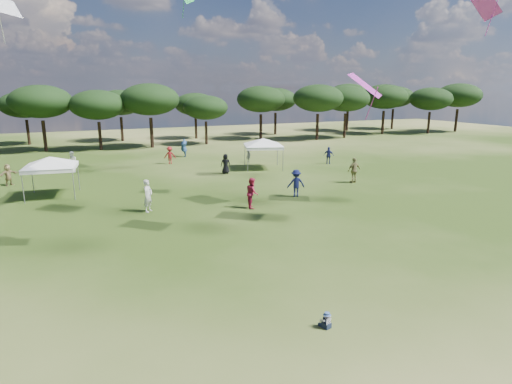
% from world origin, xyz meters
% --- Properties ---
extents(ground, '(140.00, 140.00, 0.00)m').
position_xyz_m(ground, '(0.00, 0.00, 0.00)').
color(ground, '#304715').
rests_on(ground, ground).
extents(tree_line, '(108.78, 17.63, 7.77)m').
position_xyz_m(tree_line, '(2.39, 47.41, 5.42)').
color(tree_line, black).
rests_on(tree_line, ground).
extents(tent_left, '(6.21, 6.21, 2.96)m').
position_xyz_m(tent_left, '(-7.30, 22.59, 2.53)').
color(tent_left, gray).
rests_on(tent_left, ground).
extents(tent_right, '(6.22, 6.22, 2.99)m').
position_xyz_m(tent_right, '(9.67, 26.16, 2.57)').
color(tent_right, gray).
rests_on(tent_right, ground).
extents(toddler, '(0.37, 0.40, 0.50)m').
position_xyz_m(toddler, '(0.38, 1.67, 0.22)').
color(toddler, '#151D30').
rests_on(toddler, ground).
extents(festival_crowd, '(29.60, 22.63, 1.92)m').
position_xyz_m(festival_crowd, '(1.48, 25.13, 0.89)').
color(festival_crowd, silver).
rests_on(festival_crowd, ground).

